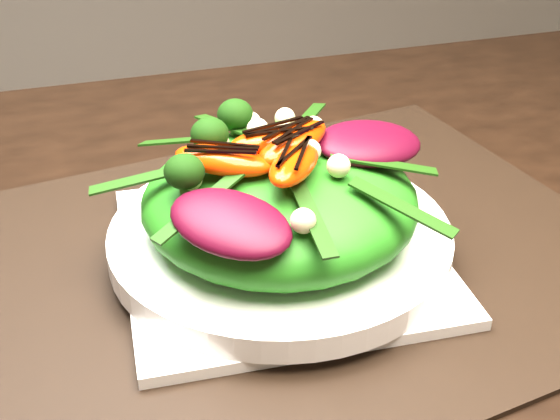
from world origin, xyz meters
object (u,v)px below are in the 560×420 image
object	(u,v)px
orange_segment	(264,142)
plate_base	(280,252)
placemat	(280,260)
lettuce_mound	(280,200)
salad_bowl	(280,237)

from	to	relation	value
orange_segment	plate_base	bearing A→B (deg)	-56.73
placemat	lettuce_mound	xyz separation A→B (m)	(-0.00, -0.00, 0.05)
plate_base	salad_bowl	xyz separation A→B (m)	(0.00, 0.00, 0.01)
salad_bowl	lettuce_mound	distance (m)	0.03
plate_base	lettuce_mound	world-z (taller)	lettuce_mound
plate_base	salad_bowl	bearing A→B (deg)	0.00
placemat	lettuce_mound	world-z (taller)	lettuce_mound
placemat	orange_segment	bearing A→B (deg)	123.27
plate_base	orange_segment	bearing A→B (deg)	123.27
salad_bowl	placemat	bearing A→B (deg)	26.57
plate_base	salad_bowl	size ratio (longest dim) A/B	0.91
plate_base	orange_segment	distance (m)	0.09
salad_bowl	lettuce_mound	size ratio (longest dim) A/B	1.26
lettuce_mound	orange_segment	distance (m)	0.05
placemat	plate_base	distance (m)	0.01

